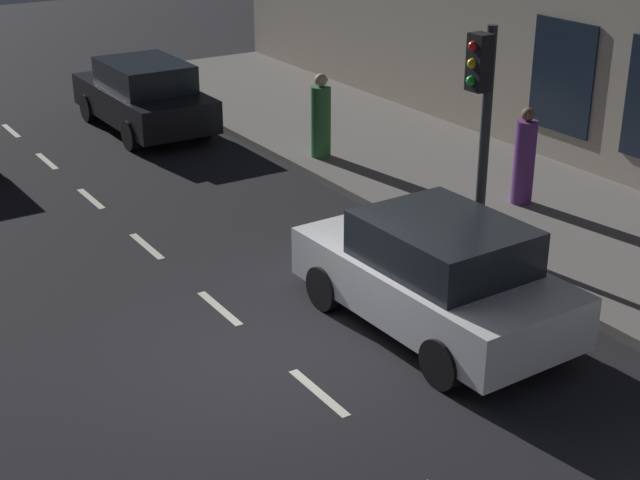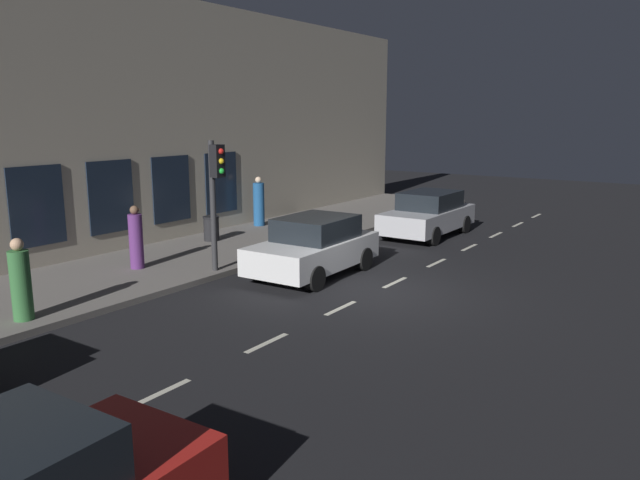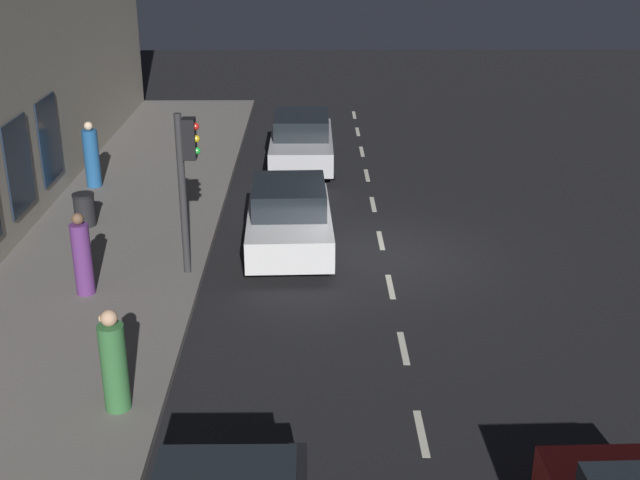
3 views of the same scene
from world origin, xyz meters
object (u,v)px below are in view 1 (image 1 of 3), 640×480
at_px(traffic_light, 482,103).
at_px(parked_car_2, 144,95).
at_px(parked_car_1, 435,274).
at_px(pedestrian_2, 321,119).
at_px(pedestrian_0, 524,160).

distance_m(traffic_light, parked_car_2, 9.61).
xyz_separation_m(traffic_light, parked_car_1, (-2.04, -1.56, -1.68)).
xyz_separation_m(parked_car_2, pedestrian_2, (2.05, -4.16, 0.14)).
relative_size(parked_car_1, pedestrian_0, 2.36).
height_order(parked_car_1, pedestrian_0, pedestrian_0).
bearing_deg(pedestrian_2, pedestrian_0, 20.91).
distance_m(traffic_light, pedestrian_2, 5.41).
height_order(parked_car_2, pedestrian_2, pedestrian_2).
xyz_separation_m(parked_car_1, pedestrian_0, (4.06, 2.59, 0.15)).
bearing_deg(pedestrian_0, parked_car_2, -30.15).
xyz_separation_m(traffic_light, pedestrian_2, (0.46, 5.17, -1.54)).
distance_m(parked_car_1, pedestrian_2, 7.18).
bearing_deg(parked_car_1, parked_car_2, 85.85).
relative_size(traffic_light, pedestrian_2, 2.04).
bearing_deg(pedestrian_2, traffic_light, -4.85).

